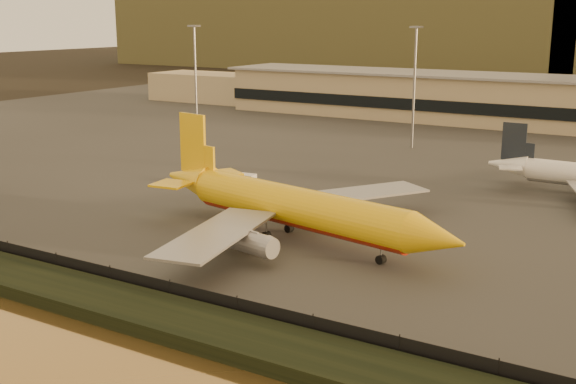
# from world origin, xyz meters

# --- Properties ---
(ground) EXTENTS (900.00, 900.00, 0.00)m
(ground) POSITION_xyz_m (0.00, 0.00, 0.00)
(ground) COLOR black
(ground) RESTS_ON ground
(embankment) EXTENTS (320.00, 7.00, 1.40)m
(embankment) POSITION_xyz_m (0.00, -17.00, 0.70)
(embankment) COLOR black
(embankment) RESTS_ON ground
(tarmac) EXTENTS (320.00, 220.00, 0.20)m
(tarmac) POSITION_xyz_m (0.00, 95.00, 0.10)
(tarmac) COLOR #2D2D2D
(tarmac) RESTS_ON ground
(perimeter_fence) EXTENTS (300.00, 0.05, 2.20)m
(perimeter_fence) POSITION_xyz_m (0.00, -13.00, 1.30)
(perimeter_fence) COLOR black
(perimeter_fence) RESTS_ON tarmac
(terminal_building) EXTENTS (202.00, 25.00, 12.60)m
(terminal_building) POSITION_xyz_m (-14.52, 125.55, 6.25)
(terminal_building) COLOR tan
(terminal_building) RESTS_ON tarmac
(apron_light_masts) EXTENTS (152.20, 12.20, 25.40)m
(apron_light_masts) POSITION_xyz_m (15.00, 75.00, 15.70)
(apron_light_masts) COLOR slate
(apron_light_masts) RESTS_ON tarmac
(dhl_cargo_jet) EXTENTS (47.54, 45.89, 14.25)m
(dhl_cargo_jet) POSITION_xyz_m (1.77, 10.76, 4.46)
(dhl_cargo_jet) COLOR yellow
(dhl_cargo_jet) RESTS_ON tarmac
(gse_vehicle_yellow) EXTENTS (3.90, 2.96, 1.60)m
(gse_vehicle_yellow) POSITION_xyz_m (8.57, 22.21, 1.00)
(gse_vehicle_yellow) COLOR yellow
(gse_vehicle_yellow) RESTS_ON tarmac
(gse_vehicle_white) EXTENTS (4.69, 2.50, 2.02)m
(gse_vehicle_white) POSITION_xyz_m (-20.72, 32.05, 1.21)
(gse_vehicle_white) COLOR white
(gse_vehicle_white) RESTS_ON tarmac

